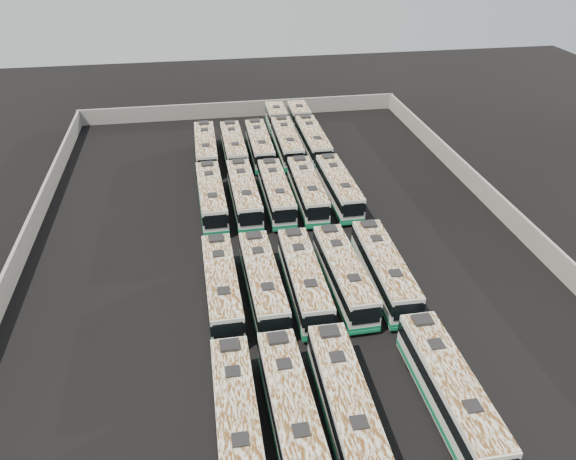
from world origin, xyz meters
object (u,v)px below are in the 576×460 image
object	(u,v)px
bus_midfront_far_left	(222,286)
bus_back_far_right	(308,132)
bus_front_center	(346,405)
bus_midfront_right	(344,274)
bus_midfront_left	(263,282)
bus_back_center	(260,145)
bus_midfront_far_right	(384,270)
bus_front_left	(292,412)
bus_midback_right	(307,190)
bus_front_far_right	(450,390)
bus_back_far_left	(206,148)
bus_midback_center	(276,192)
bus_midback_far_right	(339,187)
bus_midback_far_left	(211,196)
bus_midback_left	(244,194)
bus_back_left	(234,147)
bus_back_right	(283,134)
bus_front_far_left	(237,420)
bus_midfront_center	(304,279)

from	to	relation	value
bus_midfront_far_left	bus_back_far_right	world-z (taller)	bus_back_far_right
bus_front_center	bus_midfront_right	xyz separation A→B (m)	(3.23, 12.94, -0.04)
bus_front_center	bus_midfront_left	size ratio (longest dim) A/B	1.02
bus_back_center	bus_midfront_far_right	bearing A→B (deg)	-76.48
bus_front_left	bus_midback_right	world-z (taller)	bus_front_left
bus_front_far_right	bus_midfront_far_right	world-z (taller)	bus_front_far_right
bus_midfront_right	bus_back_far_left	distance (m)	29.45
bus_back_center	bus_front_left	bearing A→B (deg)	-94.29
bus_front_center	bus_back_far_right	size ratio (longest dim) A/B	0.65
bus_front_center	bus_midfront_left	bearing A→B (deg)	104.72
bus_midback_center	bus_back_center	size ratio (longest dim) A/B	1.00
bus_midback_right	bus_midback_far_right	distance (m)	3.31
bus_midback_far_left	bus_midback_left	distance (m)	3.26
bus_midfront_far_right	bus_midback_left	world-z (taller)	bus_midfront_far_right
bus_midfront_far_right	bus_midback_center	world-z (taller)	bus_midfront_far_right
bus_back_left	bus_back_center	world-z (taller)	bus_back_center
bus_front_left	bus_midback_far_left	xyz separation A→B (m)	(-3.19, 28.11, -0.00)
bus_front_left	bus_midback_far_right	distance (m)	29.78
bus_front_far_right	bus_back_right	xyz separation A→B (m)	(-3.08, 43.89, -0.03)
bus_midfront_left	bus_midback_right	world-z (taller)	bus_midfront_left
bus_back_far_left	bus_back_far_right	bearing A→B (deg)	14.02
bus_front_far_right	bus_back_left	size ratio (longest dim) A/B	1.05
bus_midfront_left	bus_midback_far_left	distance (m)	15.51
bus_front_far_right	bus_back_far_left	size ratio (longest dim) A/B	1.02
bus_front_far_right	bus_midback_far_right	distance (m)	28.10
bus_midback_right	bus_back_far_left	bearing A→B (deg)	128.08
bus_front_center	bus_midfront_far_right	size ratio (longest dim) A/B	1.00
bus_front_far_right	bus_midback_right	bearing A→B (deg)	96.15
bus_front_far_left	bus_midfront_right	world-z (taller)	bus_front_far_left
bus_front_far_left	bus_midfront_far_right	distance (m)	18.35
bus_front_left	bus_midback_far_right	world-z (taller)	bus_front_left
bus_midfront_right	bus_midback_far_left	bearing A→B (deg)	121.09
bus_front_far_left	bus_front_left	size ratio (longest dim) A/B	0.99
bus_midfront_far_left	bus_midback_far_right	xyz separation A→B (m)	(13.03, 15.16, -0.01)
bus_front_far_right	bus_midback_center	distance (m)	28.72
bus_midfront_left	bus_midback_far_right	size ratio (longest dim) A/B	1.01
bus_front_far_left	bus_front_left	xyz separation A→B (m)	(3.18, 0.05, 0.02)
bus_front_far_left	bus_back_far_left	bearing A→B (deg)	90.17
bus_midfront_far_right	bus_back_center	xyz separation A→B (m)	(-6.56, 27.79, -0.06)
bus_front_left	bus_back_far_left	size ratio (longest dim) A/B	1.01
bus_front_left	bus_back_far_right	size ratio (longest dim) A/B	0.65
bus_back_far_left	bus_back_left	distance (m)	3.29
bus_midfront_center	bus_midback_left	size ratio (longest dim) A/B	0.99
bus_midback_far_right	bus_midfront_left	bearing A→B (deg)	-123.63
bus_midfront_far_left	bus_midback_center	bearing A→B (deg)	65.85
bus_midfront_right	bus_back_far_left	bearing A→B (deg)	107.78
bus_midfront_far_right	bus_back_far_left	xyz separation A→B (m)	(-12.97, 27.80, -0.02)
bus_midfront_right	bus_back_far_right	world-z (taller)	bus_back_far_right
bus_midfront_far_left	bus_midback_left	size ratio (longest dim) A/B	0.99
bus_midback_far_left	bus_midfront_far_left	bearing A→B (deg)	-91.14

